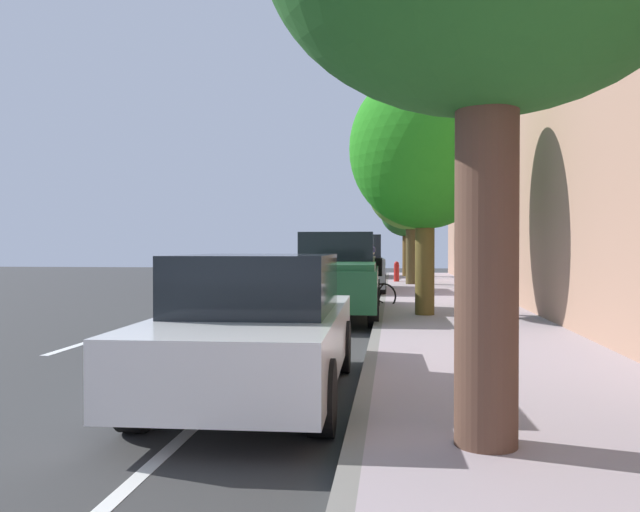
# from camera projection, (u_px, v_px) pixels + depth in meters

# --- Properties ---
(ground) EXTENTS (63.33, 63.33, 0.00)m
(ground) POSITION_uv_depth(u_px,v_px,m) (307.00, 310.00, 16.05)
(ground) COLOR #363636
(sidewalk) EXTENTS (3.25, 39.58, 0.16)m
(sidewalk) POSITION_uv_depth(u_px,v_px,m) (451.00, 308.00, 15.64)
(sidewalk) COLOR #A797A0
(sidewalk) RESTS_ON ground
(curb_edge) EXTENTS (0.16, 39.58, 0.16)m
(curb_edge) POSITION_uv_depth(u_px,v_px,m) (382.00, 307.00, 15.83)
(curb_edge) COLOR gray
(curb_edge) RESTS_ON ground
(lane_stripe_centre) EXTENTS (0.14, 40.00, 0.01)m
(lane_stripe_centre) POSITION_uv_depth(u_px,v_px,m) (199.00, 307.00, 16.60)
(lane_stripe_centre) COLOR white
(lane_stripe_centre) RESTS_ON ground
(lane_stripe_bike_edge) EXTENTS (0.12, 39.58, 0.01)m
(lane_stripe_bike_edge) POSITION_uv_depth(u_px,v_px,m) (324.00, 310.00, 16.01)
(lane_stripe_bike_edge) COLOR white
(lane_stripe_bike_edge) RESTS_ON ground
(building_facade) EXTENTS (0.50, 39.58, 6.37)m
(building_facade) POSITION_uv_depth(u_px,v_px,m) (529.00, 182.00, 15.38)
(building_facade) COLOR #A17862
(building_facade) RESTS_ON ground
(parked_sedan_white_nearest) EXTENTS (1.91, 4.44, 1.52)m
(parked_sedan_white_nearest) POSITION_uv_depth(u_px,v_px,m) (258.00, 326.00, 6.74)
(parked_sedan_white_nearest) COLOR white
(parked_sedan_white_nearest) RESTS_ON ground
(parked_pickup_green_second) EXTENTS (2.09, 5.33, 1.95)m
(parked_pickup_green_second) POSITION_uv_depth(u_px,v_px,m) (335.00, 278.00, 14.31)
(parked_pickup_green_second) COLOR #1E512D
(parked_pickup_green_second) RESTS_ON ground
(parked_suv_grey_mid) EXTENTS (2.14, 4.78, 1.99)m
(parked_suv_grey_mid) POSITION_uv_depth(u_px,v_px,m) (355.00, 264.00, 21.11)
(parked_suv_grey_mid) COLOR slate
(parked_suv_grey_mid) RESTS_ON ground
(parked_sedan_black_far) EXTENTS (1.99, 4.48, 1.52)m
(parked_sedan_black_far) POSITION_uv_depth(u_px,v_px,m) (363.00, 264.00, 30.47)
(parked_sedan_black_far) COLOR black
(parked_sedan_black_far) RESTS_ON ground
(bicycle_at_curb) EXTENTS (1.69, 0.56, 0.74)m
(bicycle_at_curb) POSITION_uv_depth(u_px,v_px,m) (363.00, 296.00, 15.89)
(bicycle_at_curb) COLOR black
(bicycle_at_curb) RESTS_ON ground
(cyclist_with_backpack) EXTENTS (0.42, 0.62, 1.65)m
(cyclist_with_backpack) POSITION_uv_depth(u_px,v_px,m) (372.00, 271.00, 15.40)
(cyclist_with_backpack) COLOR #C6B284
(cyclist_with_backpack) RESTS_ON ground
(street_tree_mid_block) EXTENTS (3.24, 3.24, 5.27)m
(street_tree_mid_block) POSITION_uv_depth(u_px,v_px,m) (425.00, 150.00, 13.40)
(street_tree_mid_block) COLOR brown
(street_tree_mid_block) RESTS_ON sidewalk
(street_tree_far_end) EXTENTS (3.31, 3.31, 5.14)m
(street_tree_far_end) POSITION_uv_depth(u_px,v_px,m) (411.00, 191.00, 24.49)
(street_tree_far_end) COLOR #4C4022
(street_tree_far_end) RESTS_ON sidewalk
(street_tree_corner) EXTENTS (2.59, 2.59, 4.32)m
(street_tree_corner) POSITION_uv_depth(u_px,v_px,m) (407.00, 214.00, 31.18)
(street_tree_corner) COLOR brown
(street_tree_corner) RESTS_ON sidewalk
(pedestrian_on_phone) EXTENTS (0.61, 0.30, 1.67)m
(pedestrian_on_phone) POSITION_uv_depth(u_px,v_px,m) (485.00, 270.00, 13.51)
(pedestrian_on_phone) COLOR black
(pedestrian_on_phone) RESTS_ON sidewalk
(fire_hydrant) EXTENTS (0.22, 0.22, 0.84)m
(fire_hydrant) POSITION_uv_depth(u_px,v_px,m) (397.00, 271.00, 26.32)
(fire_hydrant) COLOR red
(fire_hydrant) RESTS_ON sidewalk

